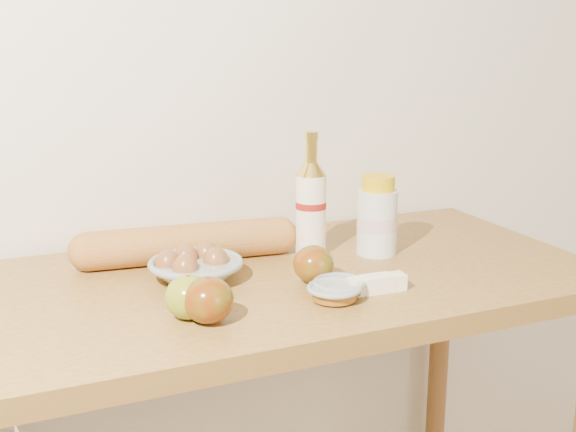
% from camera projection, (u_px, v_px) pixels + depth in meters
% --- Properties ---
extents(back_wall, '(3.50, 0.02, 2.60)m').
position_uv_depth(back_wall, '(222.00, 51.00, 1.55)').
color(back_wall, beige).
rests_on(back_wall, ground).
extents(table, '(1.20, 0.60, 0.90)m').
position_uv_depth(table, '(282.00, 334.00, 1.39)').
color(table, '#A77B35').
rests_on(table, ground).
extents(bourbon_bottle, '(0.07, 0.07, 0.25)m').
position_uv_depth(bourbon_bottle, '(311.00, 206.00, 1.45)').
color(bourbon_bottle, white).
rests_on(bourbon_bottle, table).
extents(cream_bottle, '(0.09, 0.09, 0.16)m').
position_uv_depth(cream_bottle, '(377.00, 218.00, 1.46)').
color(cream_bottle, silver).
rests_on(cream_bottle, table).
extents(egg_bowl, '(0.22, 0.22, 0.06)m').
position_uv_depth(egg_bowl, '(195.00, 267.00, 1.32)').
color(egg_bowl, gray).
rests_on(egg_bowl, table).
extents(baguette, '(0.46, 0.12, 0.08)m').
position_uv_depth(baguette, '(187.00, 243.00, 1.42)').
color(baguette, '#C5853C').
rests_on(baguette, table).
extents(apple_yellowgreen, '(0.09, 0.09, 0.07)m').
position_uv_depth(apple_yellowgreen, '(189.00, 297.00, 1.14)').
color(apple_yellowgreen, '#A08C20').
rests_on(apple_yellowgreen, table).
extents(apple_redgreen_front, '(0.11, 0.11, 0.07)m').
position_uv_depth(apple_redgreen_front, '(208.00, 300.00, 1.13)').
color(apple_redgreen_front, '#8B0807').
rests_on(apple_redgreen_front, table).
extents(apple_redgreen_right, '(0.08, 0.08, 0.07)m').
position_uv_depth(apple_redgreen_right, '(313.00, 264.00, 1.31)').
color(apple_redgreen_right, '#970E08').
rests_on(apple_redgreen_right, table).
extents(sugar_bowl, '(0.11, 0.11, 0.03)m').
position_uv_depth(sugar_bowl, '(339.00, 287.00, 1.25)').
color(sugar_bowl, gray).
rests_on(sugar_bowl, table).
extents(syrup_bowl, '(0.12, 0.12, 0.03)m').
position_uv_depth(syrup_bowl, '(334.00, 293.00, 1.22)').
color(syrup_bowl, '#8D9A95').
rests_on(syrup_bowl, table).
extents(butter_stick, '(0.11, 0.04, 0.03)m').
position_uv_depth(butter_stick, '(377.00, 284.00, 1.26)').
color(butter_stick, '#FCF7C3').
rests_on(butter_stick, table).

